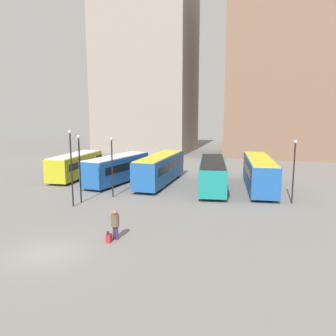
{
  "coord_description": "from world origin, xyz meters",
  "views": [
    {
      "loc": [
        11.2,
        -14.0,
        7.42
      ],
      "look_at": [
        1.87,
        15.91,
        2.24
      ],
      "focal_mm": 35.0,
      "sensor_mm": 36.0,
      "label": 1
    }
  ],
  "objects_px": {
    "lamp_post_2": "(71,163)",
    "bus_2": "(161,168)",
    "bus_0": "(76,165)",
    "lamp_post_1": "(112,162)",
    "suitcase": "(109,238)",
    "lamp_post_0": "(294,166)",
    "bus_3": "(212,173)",
    "bus_1": "(118,168)",
    "lamp_post_3": "(80,163)",
    "bus_4": "(259,172)",
    "traveler": "(115,222)"
  },
  "relations": [
    {
      "from": "traveler",
      "to": "lamp_post_3",
      "type": "bearing_deg",
      "value": 37.15
    },
    {
      "from": "lamp_post_0",
      "to": "lamp_post_3",
      "type": "relative_size",
      "value": 0.93
    },
    {
      "from": "suitcase",
      "to": "bus_4",
      "type": "bearing_deg",
      "value": -31.7
    },
    {
      "from": "bus_0",
      "to": "bus_3",
      "type": "bearing_deg",
      "value": -97.27
    },
    {
      "from": "bus_0",
      "to": "lamp_post_2",
      "type": "xyz_separation_m",
      "value": [
        6.5,
        -10.61,
        2.06
      ]
    },
    {
      "from": "bus_3",
      "to": "lamp_post_3",
      "type": "relative_size",
      "value": 2.02
    },
    {
      "from": "bus_1",
      "to": "lamp_post_1",
      "type": "xyz_separation_m",
      "value": [
        2.33,
        -5.84,
        1.6
      ]
    },
    {
      "from": "lamp_post_2",
      "to": "lamp_post_3",
      "type": "distance_m",
      "value": 1.23
    },
    {
      "from": "lamp_post_2",
      "to": "bus_2",
      "type": "bearing_deg",
      "value": 69.7
    },
    {
      "from": "lamp_post_0",
      "to": "lamp_post_1",
      "type": "bearing_deg",
      "value": -170.73
    },
    {
      "from": "bus_1",
      "to": "lamp_post_2",
      "type": "xyz_separation_m",
      "value": [
        0.65,
        -9.6,
        2.0
      ]
    },
    {
      "from": "lamp_post_1",
      "to": "lamp_post_3",
      "type": "relative_size",
      "value": 0.94
    },
    {
      "from": "bus_1",
      "to": "bus_2",
      "type": "bearing_deg",
      "value": -69.8
    },
    {
      "from": "lamp_post_0",
      "to": "lamp_post_1",
      "type": "height_order",
      "value": "lamp_post_1"
    },
    {
      "from": "bus_2",
      "to": "bus_3",
      "type": "height_order",
      "value": "bus_2"
    },
    {
      "from": "traveler",
      "to": "lamp_post_2",
      "type": "bearing_deg",
      "value": 42.83
    },
    {
      "from": "bus_3",
      "to": "lamp_post_1",
      "type": "relative_size",
      "value": 2.14
    },
    {
      "from": "bus_0",
      "to": "bus_2",
      "type": "height_order",
      "value": "bus_2"
    },
    {
      "from": "suitcase",
      "to": "lamp_post_3",
      "type": "relative_size",
      "value": 0.12
    },
    {
      "from": "lamp_post_1",
      "to": "lamp_post_3",
      "type": "xyz_separation_m",
      "value": [
        -1.68,
        -2.56,
        0.17
      ]
    },
    {
      "from": "bus_0",
      "to": "bus_4",
      "type": "height_order",
      "value": "bus_4"
    },
    {
      "from": "lamp_post_0",
      "to": "lamp_post_2",
      "type": "height_order",
      "value": "lamp_post_2"
    },
    {
      "from": "bus_0",
      "to": "traveler",
      "type": "relative_size",
      "value": 5.21
    },
    {
      "from": "bus_0",
      "to": "lamp_post_1",
      "type": "bearing_deg",
      "value": -135.41
    },
    {
      "from": "lamp_post_1",
      "to": "bus_2",
      "type": "bearing_deg",
      "value": 71.82
    },
    {
      "from": "bus_0",
      "to": "lamp_post_1",
      "type": "height_order",
      "value": "lamp_post_1"
    },
    {
      "from": "lamp_post_1",
      "to": "suitcase",
      "type": "bearing_deg",
      "value": -64.47
    },
    {
      "from": "bus_3",
      "to": "bus_2",
      "type": "bearing_deg",
      "value": 74.48
    },
    {
      "from": "bus_2",
      "to": "traveler",
      "type": "bearing_deg",
      "value": -172.36
    },
    {
      "from": "bus_2",
      "to": "lamp_post_1",
      "type": "relative_size",
      "value": 2.09
    },
    {
      "from": "bus_2",
      "to": "lamp_post_1",
      "type": "bearing_deg",
      "value": 160.45
    },
    {
      "from": "traveler",
      "to": "lamp_post_1",
      "type": "bearing_deg",
      "value": 20.41
    },
    {
      "from": "lamp_post_1",
      "to": "bus_0",
      "type": "bearing_deg",
      "value": 140.05
    },
    {
      "from": "bus_4",
      "to": "suitcase",
      "type": "bearing_deg",
      "value": 147.72
    },
    {
      "from": "lamp_post_2",
      "to": "bus_1",
      "type": "bearing_deg",
      "value": 93.86
    },
    {
      "from": "bus_4",
      "to": "lamp_post_0",
      "type": "distance_m",
      "value": 5.98
    },
    {
      "from": "bus_4",
      "to": "traveler",
      "type": "relative_size",
      "value": 6.41
    },
    {
      "from": "suitcase",
      "to": "traveler",
      "type": "bearing_deg",
      "value": -28.94
    },
    {
      "from": "lamp_post_3",
      "to": "bus_3",
      "type": "bearing_deg",
      "value": 42.7
    },
    {
      "from": "bus_3",
      "to": "lamp_post_1",
      "type": "xyz_separation_m",
      "value": [
        -7.95,
        -6.34,
        1.64
      ]
    },
    {
      "from": "suitcase",
      "to": "lamp_post_2",
      "type": "height_order",
      "value": "lamp_post_2"
    },
    {
      "from": "lamp_post_0",
      "to": "lamp_post_2",
      "type": "relative_size",
      "value": 0.87
    },
    {
      "from": "bus_3",
      "to": "bus_4",
      "type": "relative_size",
      "value": 0.98
    },
    {
      "from": "bus_4",
      "to": "lamp_post_2",
      "type": "bearing_deg",
      "value": 120.81
    },
    {
      "from": "lamp_post_3",
      "to": "bus_1",
      "type": "bearing_deg",
      "value": 94.38
    },
    {
      "from": "lamp_post_2",
      "to": "bus_4",
      "type": "bearing_deg",
      "value": 38.61
    },
    {
      "from": "bus_0",
      "to": "lamp_post_3",
      "type": "distance_m",
      "value": 11.57
    },
    {
      "from": "suitcase",
      "to": "lamp_post_0",
      "type": "xyz_separation_m",
      "value": [
        10.73,
        12.18,
        2.91
      ]
    },
    {
      "from": "bus_0",
      "to": "lamp_post_0",
      "type": "distance_m",
      "value": 23.97
    },
    {
      "from": "bus_4",
      "to": "lamp_post_2",
      "type": "xyz_separation_m",
      "value": [
        -14.13,
        -11.28,
        1.91
      ]
    }
  ]
}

